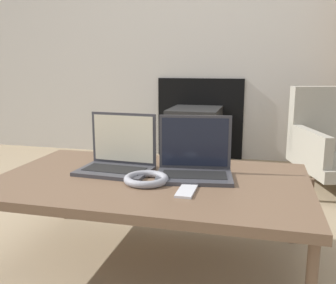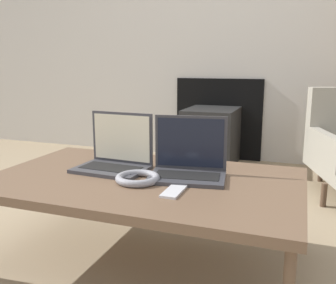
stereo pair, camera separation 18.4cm
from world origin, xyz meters
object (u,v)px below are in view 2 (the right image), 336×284
(laptop_right, at_px, (188,163))
(headphones, at_px, (137,178))
(phone, at_px, (174,191))
(tv, at_px, (211,137))
(laptop_left, at_px, (115,156))

(laptop_right, relative_size, headphones, 1.89)
(phone, xyz_separation_m, tv, (-0.29, 1.83, -0.15))
(laptop_right, relative_size, tv, 0.66)
(laptop_left, distance_m, laptop_right, 0.35)
(phone, height_order, tv, tv)
(laptop_right, distance_m, headphones, 0.23)
(headphones, distance_m, phone, 0.20)
(phone, bearing_deg, headphones, 158.47)
(laptop_left, distance_m, phone, 0.42)
(headphones, xyz_separation_m, phone, (0.18, -0.07, -0.01))
(tv, bearing_deg, headphones, -86.41)
(laptop_right, height_order, tv, laptop_right)
(laptop_left, height_order, laptop_right, same)
(laptop_right, bearing_deg, headphones, -149.32)
(laptop_right, xyz_separation_m, tv, (-0.28, 1.61, -0.20))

